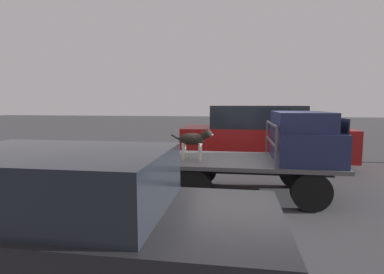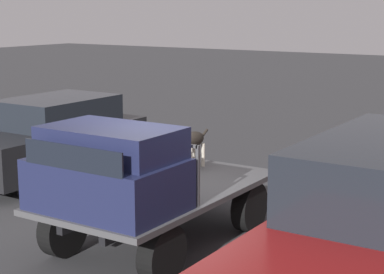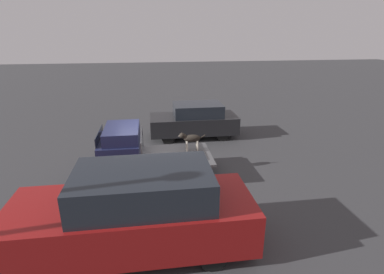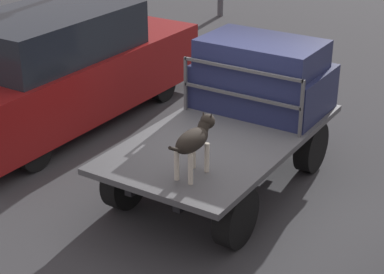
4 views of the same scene
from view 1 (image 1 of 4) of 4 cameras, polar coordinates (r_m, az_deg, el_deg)
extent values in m
plane|color=#38383A|center=(6.99, 10.67, -10.79)|extent=(80.00, 80.00, 0.00)
cylinder|color=black|center=(7.82, 18.97, -6.29)|extent=(0.76, 0.24, 0.76)
cylinder|color=black|center=(6.24, 21.73, -9.62)|extent=(0.76, 0.24, 0.76)
cylinder|color=black|center=(7.74, 1.98, -6.07)|extent=(0.76, 0.24, 0.76)
cylinder|color=black|center=(6.14, 0.15, -9.41)|extent=(0.76, 0.24, 0.76)
cube|color=black|center=(7.17, 10.68, -4.99)|extent=(3.40, 0.10, 0.18)
cube|color=black|center=(6.49, 10.90, -6.20)|extent=(3.40, 0.10, 0.18)
cube|color=#4C4C4F|center=(6.80, 10.81, -4.49)|extent=(3.69, 1.99, 0.08)
cube|color=#1E2347|center=(6.89, 20.58, -1.56)|extent=(1.27, 1.87, 0.66)
cube|color=#1E2347|center=(6.82, 19.97, 2.86)|extent=(1.08, 1.72, 0.40)
cube|color=black|center=(7.00, 25.74, 2.19)|extent=(0.02, 1.53, 0.30)
cube|color=#4C4C4F|center=(7.67, 14.05, 0.04)|extent=(0.04, 0.04, 0.81)
cube|color=#4C4C4F|center=(5.87, 15.71, -1.94)|extent=(0.04, 0.04, 0.81)
cube|color=#4C4C4F|center=(6.73, 14.86, 2.45)|extent=(0.04, 1.83, 0.04)
cube|color=#4C4C4F|center=(6.77, 14.77, -0.82)|extent=(0.04, 1.83, 0.04)
cylinder|color=beige|center=(6.62, 1.68, -2.66)|extent=(0.06, 0.06, 0.38)
cylinder|color=beige|center=(6.44, 1.48, -2.93)|extent=(0.06, 0.06, 0.38)
cylinder|color=beige|center=(6.68, -1.42, -2.59)|extent=(0.06, 0.06, 0.38)
cylinder|color=beige|center=(6.49, -1.72, -2.85)|extent=(0.06, 0.06, 0.38)
ellipsoid|color=black|center=(6.52, 0.00, -0.39)|extent=(0.59, 0.26, 0.26)
sphere|color=beige|center=(6.50, 1.41, -0.81)|extent=(0.12, 0.12, 0.12)
cylinder|color=black|center=(6.48, 2.18, 0.19)|extent=(0.18, 0.14, 0.17)
sphere|color=black|center=(6.46, 3.06, 0.58)|extent=(0.18, 0.18, 0.18)
cone|color=beige|center=(6.46, 3.74, 0.45)|extent=(0.10, 0.10, 0.10)
cone|color=black|center=(6.50, 3.02, 1.30)|extent=(0.06, 0.08, 0.10)
cone|color=black|center=(6.40, 2.94, 1.22)|extent=(0.06, 0.08, 0.10)
cylinder|color=black|center=(6.57, -2.97, -0.12)|extent=(0.25, 0.04, 0.17)
cylinder|color=black|center=(3.83, 3.05, -20.91)|extent=(0.60, 0.20, 0.60)
cylinder|color=black|center=(4.74, -30.00, -16.21)|extent=(0.60, 0.20, 0.60)
cube|color=black|center=(3.40, -20.94, -18.59)|extent=(4.02, 1.72, 0.78)
cube|color=#1E232B|center=(3.28, -24.50, -7.24)|extent=(2.21, 1.55, 0.56)
cylinder|color=black|center=(11.47, 21.47, -2.81)|extent=(0.60, 0.20, 0.60)
cylinder|color=black|center=(9.80, 23.72, -4.44)|extent=(0.60, 0.20, 0.60)
cylinder|color=black|center=(11.20, 4.60, -2.59)|extent=(0.60, 0.20, 0.60)
cylinder|color=black|center=(9.49, 3.85, -4.24)|extent=(0.60, 0.20, 0.60)
cube|color=maroon|center=(10.29, 13.57, -1.00)|extent=(5.37, 2.03, 1.00)
cube|color=#1E232B|center=(10.19, 12.19, 3.83)|extent=(2.95, 1.82, 0.72)
camera|label=2|loc=(14.06, 41.38, 10.08)|focal=60.00mm
camera|label=3|loc=(16.21, 10.30, 16.01)|focal=28.00mm
camera|label=4|loc=(7.61, -60.72, 21.52)|focal=60.00mm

